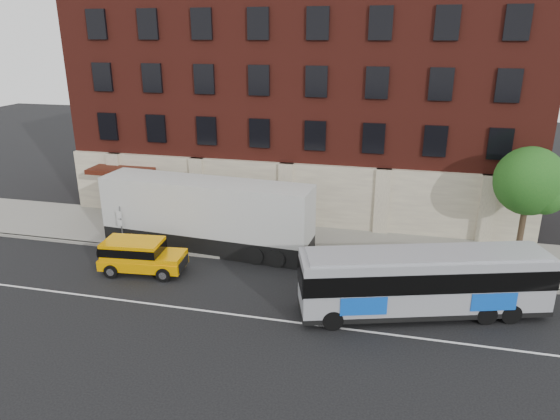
% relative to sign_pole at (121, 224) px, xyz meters
% --- Properties ---
extents(ground, '(120.00, 120.00, 0.00)m').
position_rel_sign_pole_xyz_m(ground, '(8.50, -6.15, -1.45)').
color(ground, black).
rests_on(ground, ground).
extents(sidewalk, '(60.00, 6.00, 0.15)m').
position_rel_sign_pole_xyz_m(sidewalk, '(8.50, 2.85, -1.38)').
color(sidewalk, gray).
rests_on(sidewalk, ground).
extents(kerb, '(60.00, 0.25, 0.15)m').
position_rel_sign_pole_xyz_m(kerb, '(8.50, -0.15, -1.38)').
color(kerb, gray).
rests_on(kerb, ground).
extents(lane_line, '(60.00, 0.12, 0.01)m').
position_rel_sign_pole_xyz_m(lane_line, '(8.50, -5.65, -1.45)').
color(lane_line, silver).
rests_on(lane_line, ground).
extents(building, '(30.00, 12.10, 15.00)m').
position_rel_sign_pole_xyz_m(building, '(8.49, 10.77, 6.13)').
color(building, '#581C14').
rests_on(building, sidewalk).
extents(sign_pole, '(0.30, 0.20, 2.50)m').
position_rel_sign_pole_xyz_m(sign_pole, '(0.00, 0.00, 0.00)').
color(sign_pole, slate).
rests_on(sign_pole, ground).
extents(street_tree, '(3.60, 3.60, 6.20)m').
position_rel_sign_pole_xyz_m(street_tree, '(22.04, 3.34, 2.96)').
color(street_tree, '#3E301F').
rests_on(street_tree, sidewalk).
extents(city_bus, '(11.04, 5.41, 2.97)m').
position_rel_sign_pole_xyz_m(city_bus, '(16.74, -3.61, 0.19)').
color(city_bus, '#979AA0').
rests_on(city_bus, ground).
extents(yellow_suv, '(4.65, 2.31, 1.74)m').
position_rel_sign_pole_xyz_m(yellow_suv, '(2.54, -2.70, -0.45)').
color(yellow_suv, '#F6A000').
rests_on(yellow_suv, ground).
extents(shipping_container, '(12.33, 3.36, 4.06)m').
position_rel_sign_pole_xyz_m(shipping_container, '(4.87, 1.04, 0.56)').
color(shipping_container, black).
rests_on(shipping_container, ground).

